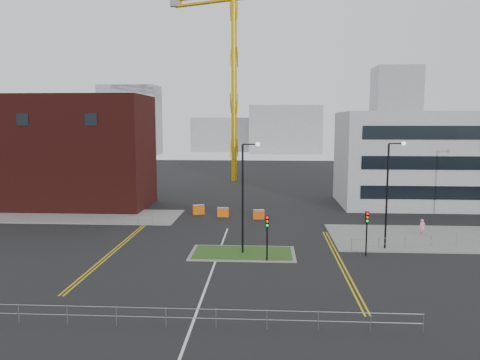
# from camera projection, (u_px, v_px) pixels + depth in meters

# --- Properties ---
(ground) EXTENTS (200.00, 200.00, 0.00)m
(ground) POSITION_uv_depth(u_px,v_px,m) (206.00, 288.00, 30.60)
(ground) COLOR black
(ground) RESTS_ON ground
(pavement_left) EXTENTS (28.00, 8.00, 0.12)m
(pavement_left) POSITION_uv_depth(u_px,v_px,m) (57.00, 216.00, 53.53)
(pavement_left) COLOR slate
(pavement_left) RESTS_ON ground
(pavement_right) EXTENTS (24.00, 10.00, 0.12)m
(pavement_right) POSITION_uv_depth(u_px,v_px,m) (462.00, 238.00, 43.20)
(pavement_right) COLOR slate
(pavement_right) RESTS_ON ground
(island_kerb) EXTENTS (8.60, 4.60, 0.08)m
(island_kerb) POSITION_uv_depth(u_px,v_px,m) (243.00, 253.00, 38.40)
(island_kerb) COLOR slate
(island_kerb) RESTS_ON ground
(grass_island) EXTENTS (8.00, 4.00, 0.12)m
(grass_island) POSITION_uv_depth(u_px,v_px,m) (243.00, 253.00, 38.40)
(grass_island) COLOR #234316
(grass_island) RESTS_ON ground
(brick_building) EXTENTS (24.20, 10.07, 14.24)m
(brick_building) POSITION_uv_depth(u_px,v_px,m) (53.00, 153.00, 58.79)
(brick_building) COLOR #461411
(brick_building) RESTS_ON ground
(office_block) EXTENTS (25.00, 12.20, 12.00)m
(office_block) POSITION_uv_depth(u_px,v_px,m) (439.00, 159.00, 60.02)
(office_block) COLOR #A1A4A6
(office_block) RESTS_ON ground
(tower_crane) EXTENTS (49.41, 21.06, 37.05)m
(tower_crane) POSITION_uv_depth(u_px,v_px,m) (265.00, 34.00, 79.45)
(tower_crane) COLOR gold
(tower_crane) RESTS_ON ground
(streetlamp_island) EXTENTS (1.46, 0.36, 9.18)m
(streetlamp_island) POSITION_uv_depth(u_px,v_px,m) (245.00, 189.00, 37.72)
(streetlamp_island) COLOR black
(streetlamp_island) RESTS_ON ground
(streetlamp_right_near) EXTENTS (1.46, 0.36, 9.18)m
(streetlamp_right_near) POSITION_uv_depth(u_px,v_px,m) (390.00, 186.00, 39.01)
(streetlamp_right_near) COLOR black
(streetlamp_right_near) RESTS_ON ground
(traffic_light_island) EXTENTS (0.28, 0.33, 3.65)m
(traffic_light_island) POSITION_uv_depth(u_px,v_px,m) (267.00, 229.00, 35.97)
(traffic_light_island) COLOR black
(traffic_light_island) RESTS_ON ground
(traffic_light_right) EXTENTS (0.28, 0.33, 3.65)m
(traffic_light_right) POSITION_uv_depth(u_px,v_px,m) (367.00, 225.00, 37.49)
(traffic_light_right) COLOR black
(traffic_light_right) RESTS_ON ground
(railing_front) EXTENTS (24.05, 0.05, 1.10)m
(railing_front) POSITION_uv_depth(u_px,v_px,m) (191.00, 314.00, 24.56)
(railing_front) COLOR gray
(railing_front) RESTS_ON ground
(railing_left) EXTENTS (6.05, 0.05, 1.10)m
(railing_left) POSITION_uv_depth(u_px,v_px,m) (124.00, 218.00, 48.96)
(railing_left) COLOR gray
(railing_left) RESTS_ON ground
(railing_right) EXTENTS (19.05, 5.05, 1.10)m
(railing_right) POSITION_uv_depth(u_px,v_px,m) (456.00, 237.00, 40.72)
(railing_right) COLOR gray
(railing_right) RESTS_ON ground
(centre_line) EXTENTS (0.15, 30.00, 0.01)m
(centre_line) POSITION_uv_depth(u_px,v_px,m) (210.00, 277.00, 32.58)
(centre_line) COLOR silver
(centre_line) RESTS_ON ground
(yellow_left_a) EXTENTS (0.12, 24.00, 0.01)m
(yellow_left_a) POSITION_uv_depth(u_px,v_px,m) (119.00, 245.00, 41.02)
(yellow_left_a) COLOR gold
(yellow_left_a) RESTS_ON ground
(yellow_left_b) EXTENTS (0.12, 24.00, 0.01)m
(yellow_left_b) POSITION_uv_depth(u_px,v_px,m) (122.00, 245.00, 41.00)
(yellow_left_b) COLOR gold
(yellow_left_b) RESTS_ON ground
(yellow_right_a) EXTENTS (0.12, 20.00, 0.01)m
(yellow_right_a) POSITION_uv_depth(u_px,v_px,m) (338.00, 263.00, 36.00)
(yellow_right_a) COLOR gold
(yellow_right_a) RESTS_ON ground
(yellow_right_b) EXTENTS (0.12, 20.00, 0.01)m
(yellow_right_b) POSITION_uv_depth(u_px,v_px,m) (342.00, 263.00, 35.98)
(yellow_right_b) COLOR gold
(yellow_right_b) RESTS_ON ground
(skyline_a) EXTENTS (18.00, 12.00, 22.00)m
(skyline_a) POSITION_uv_depth(u_px,v_px,m) (131.00, 120.00, 150.36)
(skyline_a) COLOR gray
(skyline_a) RESTS_ON ground
(skyline_b) EXTENTS (24.00, 12.00, 16.00)m
(skyline_b) POSITION_uv_depth(u_px,v_px,m) (285.00, 129.00, 157.78)
(skyline_b) COLOR gray
(skyline_b) RESTS_ON ground
(skyline_c) EXTENTS (14.00, 12.00, 28.00)m
(skyline_c) POSITION_uv_depth(u_px,v_px,m) (395.00, 111.00, 150.07)
(skyline_c) COLOR gray
(skyline_c) RESTS_ON ground
(skyline_d) EXTENTS (30.00, 12.00, 12.00)m
(skyline_d) POSITION_uv_depth(u_px,v_px,m) (234.00, 134.00, 168.97)
(skyline_d) COLOR gray
(skyline_d) RESTS_ON ground
(pedestrian) EXTENTS (0.63, 0.45, 1.61)m
(pedestrian) POSITION_uv_depth(u_px,v_px,m) (422.00, 228.00, 44.32)
(pedestrian) COLOR #F7A0B6
(pedestrian) RESTS_ON ground
(barrier_left) EXTENTS (1.31, 0.56, 1.07)m
(barrier_left) POSITION_uv_depth(u_px,v_px,m) (223.00, 212.00, 53.13)
(barrier_left) COLOR #FF640E
(barrier_left) RESTS_ON ground
(barrier_mid) EXTENTS (1.41, 0.96, 1.13)m
(barrier_mid) POSITION_uv_depth(u_px,v_px,m) (198.00, 209.00, 54.52)
(barrier_mid) COLOR #D75B0B
(barrier_mid) RESTS_ON ground
(barrier_right) EXTENTS (1.30, 0.59, 1.05)m
(barrier_right) POSITION_uv_depth(u_px,v_px,m) (259.00, 214.00, 51.95)
(barrier_right) COLOR #E4520C
(barrier_right) RESTS_ON ground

